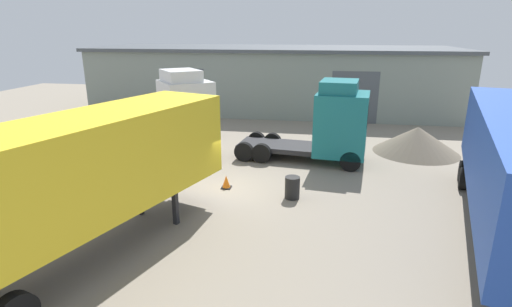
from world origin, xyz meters
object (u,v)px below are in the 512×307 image
(container_trailer_orange, at_px, (84,172))
(gravel_pile, at_px, (417,140))
(tractor_unit_teal, at_px, (332,125))
(tractor_unit_white, at_px, (178,115))
(oil_drum, at_px, (292,188))
(traffic_cone, at_px, (226,182))

(container_trailer_orange, xyz_separation_m, gravel_pile, (11.41, 12.30, -1.90))
(container_trailer_orange, distance_m, tractor_unit_teal, 12.09)
(tractor_unit_white, bearing_deg, oil_drum, -76.72)
(tractor_unit_teal, xyz_separation_m, traffic_cone, (-4.28, -4.23, -1.65))
(gravel_pile, xyz_separation_m, oil_drum, (-6.07, -7.17, -0.27))
(container_trailer_orange, height_order, tractor_unit_teal, container_trailer_orange)
(container_trailer_orange, xyz_separation_m, tractor_unit_teal, (6.83, 9.95, -0.70))
(oil_drum, height_order, traffic_cone, oil_drum)
(gravel_pile, bearing_deg, oil_drum, -130.22)
(tractor_unit_white, xyz_separation_m, traffic_cone, (3.65, -4.57, -1.80))
(tractor_unit_teal, relative_size, gravel_pile, 1.47)
(tractor_unit_teal, bearing_deg, gravel_pile, 34.24)
(traffic_cone, bearing_deg, oil_drum, -11.93)
(container_trailer_orange, height_order, gravel_pile, container_trailer_orange)
(tractor_unit_white, xyz_separation_m, tractor_unit_teal, (7.92, -0.34, -0.15))
(gravel_pile, bearing_deg, tractor_unit_white, -170.86)
(container_trailer_orange, relative_size, gravel_pile, 2.24)
(oil_drum, relative_size, traffic_cone, 1.60)
(tractor_unit_teal, bearing_deg, tractor_unit_white, -175.45)
(traffic_cone, bearing_deg, tractor_unit_teal, 44.67)
(tractor_unit_white, bearing_deg, gravel_pile, -28.84)
(tractor_unit_teal, bearing_deg, traffic_cone, -128.30)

